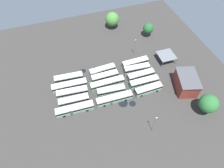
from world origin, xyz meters
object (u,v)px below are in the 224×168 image
object	(u,v)px
bus_row1_slot3	(105,76)
depot_building	(186,83)
bus_row1_slot2	(107,83)
bus_row2_slot2	(141,75)
bus_row0_slot0	(75,109)
bus_row0_slot1	(74,100)
lamp_post_mid_lot	(154,124)
bus_row2_slot4	(135,63)
tree_east_edge	(209,104)
bus_row1_slot0	(114,99)
bus_row0_slot3	(69,86)
bus_row1_slot1	(111,90)
tree_northeast	(112,19)
bus_row2_slot3	(137,69)
bus_row2_slot0	(148,89)
bus_row2_slot1	(144,82)
maintenance_shelter	(166,55)
tree_northwest	(148,28)
bus_row0_slot4	(69,78)
bus_row0_slot2	(72,92)
bus_row1_slot4	(102,70)
lamp_post_far_corner	(135,46)

from	to	relation	value
bus_row1_slot3	depot_building	xyz separation A→B (m)	(29.98, -15.20, 1.64)
bus_row1_slot2	bus_row2_slot2	distance (m)	15.09
bus_row0_slot0	bus_row0_slot1	size ratio (longest dim) A/B	1.22
bus_row1_slot3	lamp_post_mid_lot	xyz separation A→B (m)	(8.83, -28.29, 3.47)
bus_row2_slot4	tree_east_edge	distance (m)	34.60
bus_row0_slot0	bus_row1_slot0	size ratio (longest dim) A/B	1.00
bus_row0_slot3	lamp_post_mid_lot	world-z (taller)	lamp_post_mid_lot
depot_building	lamp_post_mid_lot	distance (m)	24.94
bus_row1_slot1	tree_northeast	world-z (taller)	tree_northeast
lamp_post_mid_lot	bus_row0_slot3	bearing A→B (deg)	130.52
bus_row1_slot0	bus_row2_slot3	bearing A→B (deg)	38.68
bus_row2_slot4	bus_row2_slot0	bearing A→B (deg)	-92.61
bus_row1_slot1	depot_building	size ratio (longest dim) A/B	0.86
bus_row1_slot0	depot_building	xyz separation A→B (m)	(29.92, -3.14, 1.64)
bus_row2_slot1	bus_row2_slot3	distance (m)	7.90
bus_row0_slot1	bus_row2_slot4	distance (m)	32.51
maintenance_shelter	tree_east_edge	size ratio (longest dim) A/B	0.82
maintenance_shelter	tree_northeast	world-z (taller)	tree_northeast
bus_row1_slot3	tree_northwest	distance (m)	36.59
bus_row1_slot3	tree_northeast	distance (m)	36.87
bus_row0_slot4	bus_row2_slot2	xyz separation A→B (m)	(29.66, -8.43, -0.00)
bus_row0_slot1	bus_row1_slot1	bearing A→B (deg)	-0.43
bus_row2_slot2	bus_row2_slot3	xyz separation A→B (m)	(-0.14, 4.03, -0.00)
bus_row0_slot2	tree_northwest	world-z (taller)	tree_northwest
bus_row0_slot2	bus_row1_slot0	bearing A→B (deg)	-29.00
depot_building	maintenance_shelter	world-z (taller)	depot_building
bus_row1_slot2	bus_row2_slot1	xyz separation A→B (m)	(14.82, -4.30, -0.00)
bus_row0_slot3	maintenance_shelter	distance (m)	45.52
bus_row1_slot2	tree_northeast	world-z (taller)	tree_northeast
bus_row1_slot4	bus_row2_slot3	size ratio (longest dim) A/B	1.00
bus_row0_slot1	bus_row1_slot2	size ratio (longest dim) A/B	0.82
bus_row2_slot1	bus_row0_slot1	bearing A→B (deg)	179.29
bus_row0_slot2	tree_east_edge	bearing A→B (deg)	-27.41
lamp_post_far_corner	depot_building	bearing A→B (deg)	-65.12
bus_row1_slot2	tree_northwest	xyz separation A→B (m)	(30.06, 24.82, 2.96)
bus_row2_slot4	depot_building	size ratio (longest dim) A/B	0.90
bus_row2_slot0	lamp_post_mid_lot	world-z (taller)	lamp_post_mid_lot
bus_row0_slot2	bus_row0_slot3	size ratio (longest dim) A/B	0.87
depot_building	bus_row1_slot1	bearing A→B (deg)	166.33
bus_row2_slot1	tree_northwest	xyz separation A→B (m)	(15.24, 29.12, 2.96)
bus_row1_slot1	bus_row2_slot3	bearing A→B (deg)	27.64
bus_row2_slot2	bus_row2_slot3	distance (m)	4.03
bus_row2_slot0	bus_row2_slot3	size ratio (longest dim) A/B	0.99
bus_row2_slot1	depot_building	bearing A→B (deg)	-24.53
bus_row1_slot2	bus_row2_slot2	size ratio (longest dim) A/B	1.23
bus_row0_slot0	maintenance_shelter	world-z (taller)	maintenance_shelter
bus_row0_slot2	bus_row2_slot1	xyz separation A→B (m)	(29.50, -4.42, -0.00)
bus_row1_slot4	lamp_post_far_corner	size ratio (longest dim) A/B	1.34
bus_row1_slot1	maintenance_shelter	bearing A→B (deg)	17.89
maintenance_shelter	tree_east_edge	world-z (taller)	tree_east_edge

